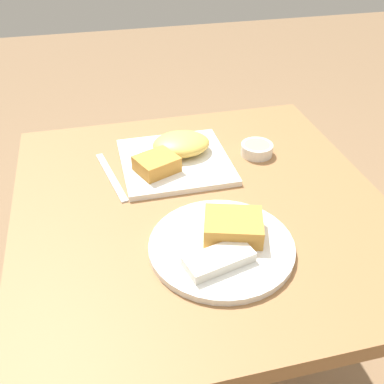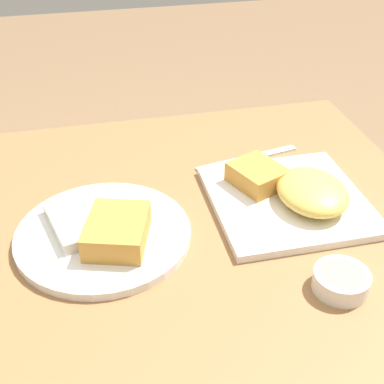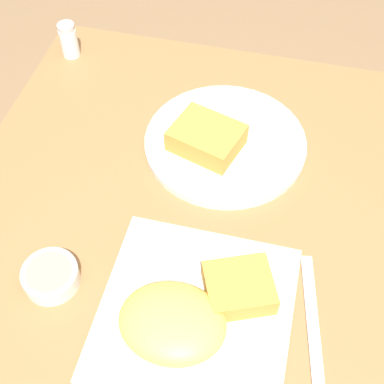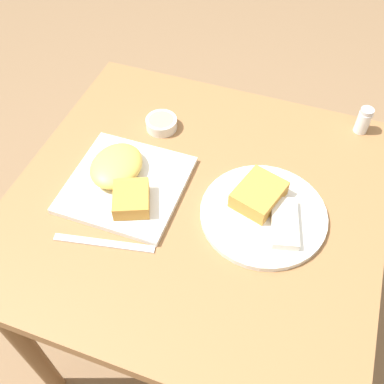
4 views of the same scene
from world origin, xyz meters
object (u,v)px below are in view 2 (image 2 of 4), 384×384
plate_oval_far (104,233)px  sauce_ramekin (341,281)px  plate_square_near (292,193)px  butter_knife (247,158)px

plate_oval_far → sauce_ramekin: (-0.18, -0.32, 0.00)m
plate_square_near → sauce_ramekin: (-0.21, 0.01, -0.01)m
plate_square_near → plate_oval_far: 0.33m
sauce_ramekin → butter_knife: size_ratio=0.37×
plate_oval_far → butter_knife: size_ratio=1.28×
plate_square_near → plate_oval_far: bearing=95.0°
plate_square_near → butter_knife: size_ratio=1.20×
plate_square_near → butter_knife: plate_square_near is taller
plate_square_near → sauce_ramekin: 0.21m
sauce_ramekin → butter_knife: (0.37, 0.02, -0.01)m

